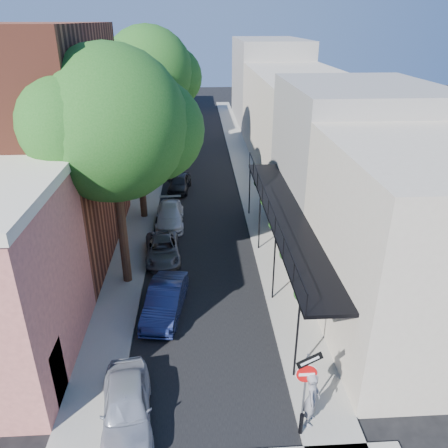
{
  "coord_description": "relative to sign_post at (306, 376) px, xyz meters",
  "views": [
    {
      "loc": [
        -0.03,
        -9.16,
        12.16
      ],
      "look_at": [
        1.15,
        10.68,
        2.8
      ],
      "focal_mm": 35.0,
      "sensor_mm": 36.0,
      "label": 1
    }
  ],
  "objects": [
    {
      "name": "buildings_left",
      "position": [
        -12.46,
        27.79,
        2.9
      ],
      "size": [
        10.1,
        59.1,
        12.0
      ],
      "color": "#D77B6E",
      "rests_on": "ground"
    },
    {
      "name": "sign_post",
      "position": [
        0.0,
        0.0,
        0.0
      ],
      "size": [
        0.89,
        0.17,
        2.99
      ],
      "color": "#595B60",
      "rests_on": "ground"
    },
    {
      "name": "sidewalk_right",
      "position": [
        0.84,
        29.03,
        -1.98
      ],
      "size": [
        2.0,
        64.0,
        0.12
      ],
      "primitive_type": "cube",
      "color": "gray",
      "rests_on": "ground"
    },
    {
      "name": "parked_car_f",
      "position": [
        -5.18,
        26.0,
        -1.44
      ],
      "size": [
        1.61,
        3.75,
        1.2
      ],
      "primitive_type": "imported",
      "rotation": [
        0.0,
        0.0,
        0.09
      ],
      "color": "gray",
      "rests_on": "ground"
    },
    {
      "name": "parked_car_d",
      "position": [
        -5.16,
        15.83,
        -1.41
      ],
      "size": [
        1.88,
        4.37,
        1.25
      ],
      "primitive_type": "imported",
      "rotation": [
        0.0,
        0.0,
        0.03
      ],
      "color": "silver",
      "rests_on": "ground"
    },
    {
      "name": "parked_car_e",
      "position": [
        -4.73,
        22.01,
        -1.4
      ],
      "size": [
        1.93,
        3.9,
        1.28
      ],
      "primitive_type": "imported",
      "rotation": [
        0.0,
        0.0,
        -0.12
      ],
      "color": "black",
      "rests_on": "ground"
    },
    {
      "name": "oak_near",
      "position": [
        -6.53,
        9.29,
        5.84
      ],
      "size": [
        7.48,
        6.8,
        11.42
      ],
      "color": "#352015",
      "rests_on": "ground"
    },
    {
      "name": "oak_far",
      "position": [
        -6.51,
        26.3,
        6.22
      ],
      "size": [
        7.7,
        7.0,
        11.9
      ],
      "color": "#352015",
      "rests_on": "ground"
    },
    {
      "name": "parked_car_a",
      "position": [
        -5.76,
        0.41,
        -1.35
      ],
      "size": [
        2.15,
        4.21,
        1.37
      ],
      "primitive_type": "imported",
      "rotation": [
        0.0,
        0.0,
        0.14
      ],
      "color": "#9599A5",
      "rests_on": "ground"
    },
    {
      "name": "parked_car_g",
      "position": [
        -5.46,
        32.02,
        -1.48
      ],
      "size": [
        1.86,
        4.03,
        1.12
      ],
      "primitive_type": "imported",
      "rotation": [
        0.0,
        0.0,
        -0.0
      ],
      "color": "gray",
      "rests_on": "ground"
    },
    {
      "name": "buildings_right",
      "position": [
        5.83,
        28.51,
        2.39
      ],
      "size": [
        9.8,
        55.0,
        10.0
      ],
      "color": "beige",
      "rests_on": "ground"
    },
    {
      "name": "sidewalk_left",
      "position": [
        -7.16,
        29.03,
        -1.98
      ],
      "size": [
        2.0,
        64.0,
        0.12
      ],
      "primitive_type": "cube",
      "color": "gray",
      "rests_on": "ground"
    },
    {
      "name": "road_surface",
      "position": [
        -3.16,
        29.03,
        -2.03
      ],
      "size": [
        6.0,
        64.0,
        0.01
      ],
      "primitive_type": "cube",
      "color": "black",
      "rests_on": "ground"
    },
    {
      "name": "parked_car_b",
      "position": [
        -4.87,
        6.27,
        -1.34
      ],
      "size": [
        2.04,
        4.38,
        1.39
      ],
      "primitive_type": "imported",
      "rotation": [
        0.0,
        0.0,
        -0.14
      ],
      "color": "#161F46",
      "rests_on": "ground"
    },
    {
      "name": "pedestrian",
      "position": [
        0.24,
        -0.05,
        -0.9
      ],
      "size": [
        0.71,
        0.86,
        2.02
      ],
      "primitive_type": "imported",
      "rotation": [
        0.0,
        0.0,
        1.21
      ],
      "color": "slate",
      "rests_on": "sidewalk_right"
    },
    {
      "name": "oak_mid",
      "position": [
        -6.58,
        17.26,
        5.02
      ],
      "size": [
        6.6,
        6.0,
        10.2
      ],
      "color": "#352015",
      "rests_on": "ground"
    },
    {
      "name": "bollard",
      "position": [
        -0.16,
        -0.47,
        -1.52
      ],
      "size": [
        0.14,
        0.14,
        0.8
      ],
      "primitive_type": "cylinder",
      "color": "black",
      "rests_on": "sidewalk_right"
    },
    {
      "name": "parked_car_c",
      "position": [
        -5.33,
        11.35,
        -1.47
      ],
      "size": [
        2.22,
        4.19,
        1.12
      ],
      "primitive_type": "imported",
      "rotation": [
        0.0,
        0.0,
        0.09
      ],
      "color": "#4F5156",
      "rests_on": "ground"
    }
  ]
}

